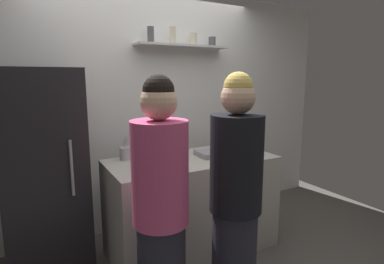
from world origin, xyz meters
name	(u,v)px	position (x,y,z in m)	size (l,w,h in m)	color
back_wall_assembly	(149,109)	(0.00, 1.25, 1.31)	(4.80, 0.32, 2.60)	white
refrigerator	(45,172)	(-1.10, 0.85, 0.87)	(0.66, 0.60, 1.73)	black
counter	(192,204)	(0.13, 0.48, 0.45)	(1.56, 0.73, 0.91)	#B7B2A8
baking_pan	(215,153)	(0.37, 0.47, 0.93)	(0.34, 0.24, 0.05)	gray
utensil_holder	(125,153)	(-0.43, 0.74, 0.97)	(0.09, 0.09, 0.22)	#B2B2B7
wine_bottle_pale_glass	(177,160)	(-0.18, 0.17, 1.01)	(0.07, 0.07, 0.28)	#B2BFB2
wine_bottle_green_glass	(147,155)	(-0.37, 0.33, 1.03)	(0.06, 0.06, 0.32)	#19471E
wine_bottle_dark_glass	(155,145)	(-0.15, 0.71, 1.02)	(0.07, 0.07, 0.30)	black
wine_bottle_amber_glass	(161,157)	(-0.28, 0.25, 1.02)	(0.08, 0.08, 0.30)	#472814
water_bottle_plastic	(155,154)	(-0.25, 0.47, 1.00)	(0.08, 0.08, 0.21)	silver
person_pink_top	(161,216)	(-0.54, -0.34, 0.83)	(0.34, 0.34, 1.67)	#262633
person_blonde	(235,204)	(-0.05, -0.43, 0.84)	(0.34, 0.34, 1.69)	#262633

